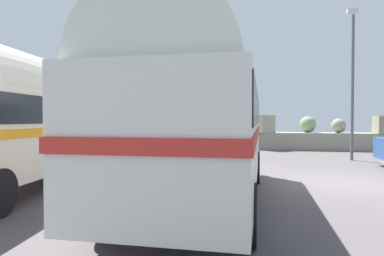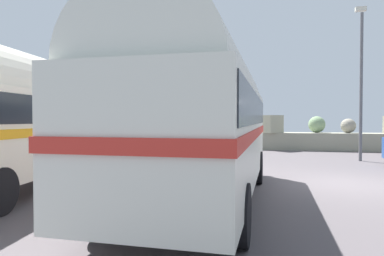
{
  "view_description": "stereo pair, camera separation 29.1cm",
  "coord_description": "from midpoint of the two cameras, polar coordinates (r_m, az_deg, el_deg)",
  "views": [
    {
      "loc": [
        -2.35,
        -10.93,
        1.92
      ],
      "look_at": [
        -4.0,
        -2.84,
        1.72
      ],
      "focal_mm": 32.01,
      "sensor_mm": 36.0,
      "label": 1
    },
    {
      "loc": [
        -2.07,
        -10.86,
        1.92
      ],
      "look_at": [
        -4.0,
        -2.84,
        1.72
      ],
      "focal_mm": 32.01,
      "sensor_mm": 36.0,
      "label": 2
    }
  ],
  "objects": [
    {
      "name": "ground",
      "position": [
        11.28,
        22.91,
        -8.47
      ],
      "size": [
        32.0,
        26.0,
        0.02
      ],
      "color": "#514B4E"
    },
    {
      "name": "breakwater",
      "position": [
        22.8,
        16.29,
        -1.63
      ],
      "size": [
        31.36,
        2.47,
        2.46
      ],
      "color": "gray",
      "rests_on": "ground"
    },
    {
      "name": "vintage_coach",
      "position": [
        7.86,
        0.94,
        2.32
      ],
      "size": [
        2.5,
        8.6,
        3.7
      ],
      "rotation": [
        0.0,
        0.0,
        -0.0
      ],
      "color": "black",
      "rests_on": "ground"
    },
    {
      "name": "second_coach",
      "position": [
        10.45,
        -27.3,
        1.94
      ],
      "size": [
        3.37,
        8.8,
        3.7
      ],
      "rotation": [
        0.0,
        0.0,
        0.11
      ],
      "color": "black",
      "rests_on": "ground"
    },
    {
      "name": "lamp_post",
      "position": [
        17.56,
        24.74,
        7.46
      ],
      "size": [
        0.54,
        1.07,
        6.81
      ],
      "color": "#5B5B60",
      "rests_on": "ground"
    }
  ]
}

